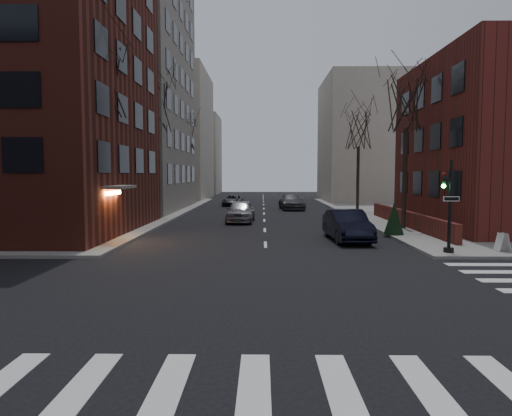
{
  "coord_description": "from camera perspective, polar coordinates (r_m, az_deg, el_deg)",
  "views": [
    {
      "loc": [
        -0.17,
        -10.86,
        3.58
      ],
      "look_at": [
        -0.45,
        10.15,
        2.0
      ],
      "focal_mm": 32.0,
      "sensor_mm": 36.0,
      "label": 1
    }
  ],
  "objects": [
    {
      "name": "parked_sedan",
      "position": [
        24.82,
        11.33,
        -2.14
      ],
      "size": [
        2.05,
        5.13,
        1.66
      ],
      "primitive_type": "imported",
      "rotation": [
        0.0,
        0.0,
        0.06
      ],
      "color": "black",
      "rests_on": "ground"
    },
    {
      "name": "low_wall_right",
      "position": [
        31.46,
        18.29,
        -1.26
      ],
      "size": [
        0.35,
        16.0,
        1.0
      ],
      "primitive_type": "cube",
      "color": "maroon",
      "rests_on": "sidewalk_far_right"
    },
    {
      "name": "tree_left_c",
      "position": [
        51.77,
        -8.94,
        9.17
      ],
      "size": [
        3.96,
        3.96,
        9.72
      ],
      "color": "#2D231C",
      "rests_on": "sidewalk_far_left"
    },
    {
      "name": "building_distant_lb",
      "position": [
        83.91,
        -8.08,
        6.59
      ],
      "size": [
        10.0,
        12.0,
        14.0
      ],
      "primitive_type": "cube",
      "color": "#BAB09E",
      "rests_on": "ground"
    },
    {
      "name": "car_lane_far",
      "position": [
        51.2,
        -2.92,
        0.96
      ],
      "size": [
        2.36,
        4.53,
        1.22
      ],
      "primitive_type": "imported",
      "rotation": [
        0.0,
        0.0,
        -0.08
      ],
      "color": "#3A3A3E",
      "rests_on": "ground"
    },
    {
      "name": "evergreen_shrub",
      "position": [
        26.95,
        16.87,
        -1.22
      ],
      "size": [
        1.38,
        1.38,
        1.85
      ],
      "primitive_type": "cone",
      "rotation": [
        0.0,
        0.0,
        -0.28
      ],
      "color": "black",
      "rests_on": "sidewalk_far_right"
    },
    {
      "name": "streetlamp_far",
      "position": [
        53.47,
        -7.9,
        4.96
      ],
      "size": [
        0.36,
        0.36,
        6.28
      ],
      "color": "black",
      "rests_on": "sidewalk_far_left"
    },
    {
      "name": "tree_right_b",
      "position": [
        43.97,
        12.71,
        9.42
      ],
      "size": [
        3.74,
        3.74,
        9.18
      ],
      "color": "#2D231C",
      "rests_on": "sidewalk_far_right"
    },
    {
      "name": "car_lane_gray",
      "position": [
        45.92,
        4.46,
        0.8
      ],
      "size": [
        2.63,
        5.59,
        1.58
      ],
      "primitive_type": "imported",
      "rotation": [
        0.0,
        0.0,
        0.08
      ],
      "color": "#3B3B40",
      "rests_on": "ground"
    },
    {
      "name": "tree_left_a",
      "position": [
        26.76,
        -18.68,
        14.61
      ],
      "size": [
        4.18,
        4.18,
        10.26
      ],
      "color": "#2D231C",
      "rests_on": "sidewalk_far_left"
    },
    {
      "name": "ground",
      "position": [
        11.43,
        1.64,
        -13.94
      ],
      "size": [
        160.0,
        160.0,
        0.0
      ],
      "primitive_type": "plane",
      "color": "black",
      "rests_on": "ground"
    },
    {
      "name": "traffic_signal",
      "position": [
        21.51,
        22.92,
        -0.5
      ],
      "size": [
        0.76,
        0.44,
        4.0
      ],
      "color": "black",
      "rests_on": "sidewalk_far_right"
    },
    {
      "name": "tree_left_b",
      "position": [
        38.23,
        -12.57,
        12.22
      ],
      "size": [
        4.4,
        4.4,
        10.8
      ],
      "color": "#2D231C",
      "rests_on": "sidewalk_far_left"
    },
    {
      "name": "tree_right_a",
      "position": [
        30.54,
        18.29,
        12.46
      ],
      "size": [
        3.96,
        3.96,
        9.72
      ],
      "color": "#2D231C",
      "rests_on": "sidewalk_far_right"
    },
    {
      "name": "building_distant_ra",
      "position": [
        62.87,
        14.88,
        8.18
      ],
      "size": [
        14.0,
        14.0,
        16.0
      ],
      "primitive_type": "cube",
      "color": "#BAB09E",
      "rests_on": "ground"
    },
    {
      "name": "building_distant_la",
      "position": [
        67.72,
        -12.03,
        8.79
      ],
      "size": [
        14.0,
        16.0,
        18.0
      ],
      "primitive_type": "cube",
      "color": "#BAB09E",
      "rests_on": "ground"
    },
    {
      "name": "sandwich_board",
      "position": [
        23.02,
        28.45,
        -3.75
      ],
      "size": [
        0.39,
        0.53,
        0.82
      ],
      "primitive_type": "cube",
      "rotation": [
        0.0,
        0.0,
        0.05
      ],
      "color": "silver",
      "rests_on": "sidewalk_far_right"
    },
    {
      "name": "streetlamp_near",
      "position": [
        33.83,
        -13.02,
        5.3
      ],
      "size": [
        0.36,
        0.36,
        6.28
      ],
      "color": "black",
      "rests_on": "sidewalk_far_left"
    },
    {
      "name": "building_left_brick",
      "position": [
        31.82,
        -28.92,
        13.58
      ],
      "size": [
        15.0,
        15.0,
        18.0
      ],
      "primitive_type": "cube",
      "color": "maroon",
      "rests_on": "ground"
    },
    {
      "name": "building_left_tan",
      "position": [
        49.03,
        -20.17,
        16.31
      ],
      "size": [
        18.0,
        18.0,
        28.0
      ],
      "primitive_type": "cube",
      "color": "gray",
      "rests_on": "ground"
    },
    {
      "name": "car_lane_silver",
      "position": [
        33.78,
        -1.93,
        -0.39
      ],
      "size": [
        2.15,
        4.9,
        1.64
      ],
      "primitive_type": "imported",
      "rotation": [
        0.0,
        0.0,
        -0.04
      ],
      "color": "gray",
      "rests_on": "ground"
    }
  ]
}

